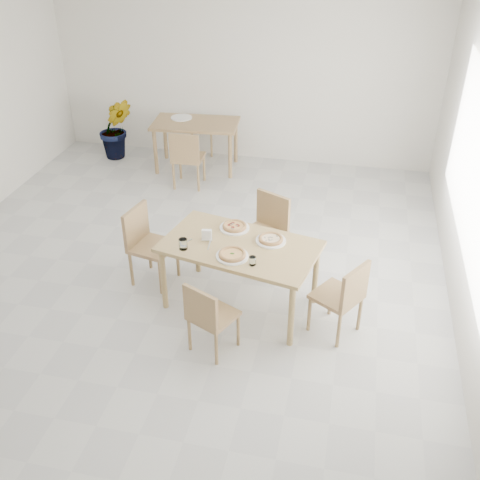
% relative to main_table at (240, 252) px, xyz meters
% --- Properties ---
extents(room, '(7.28, 7.00, 7.00)m').
position_rel_main_table_xyz_m(room, '(2.17, 0.66, 0.83)').
color(room, beige).
rests_on(room, ground).
extents(main_table, '(1.68, 1.17, 0.75)m').
position_rel_main_table_xyz_m(main_table, '(0.00, 0.00, 0.00)').
color(main_table, tan).
rests_on(main_table, ground).
extents(chair_south, '(0.51, 0.51, 0.78)m').
position_rel_main_table_xyz_m(chair_south, '(-0.13, -0.77, -0.22)').
color(chair_south, '#9F774F').
rests_on(chair_south, ground).
extents(chair_north, '(0.58, 0.58, 0.89)m').
position_rel_main_table_xyz_m(chair_north, '(0.14, 0.80, -0.16)').
color(chair_north, '#9F774F').
rests_on(chair_north, ground).
extents(chair_west, '(0.52, 0.52, 0.88)m').
position_rel_main_table_xyz_m(chair_west, '(-1.10, 0.24, -0.16)').
color(chair_west, '#9F774F').
rests_on(chair_west, ground).
extents(chair_east, '(0.57, 0.57, 0.83)m').
position_rel_main_table_xyz_m(chair_east, '(1.07, -0.24, -0.19)').
color(chair_east, '#9F774F').
rests_on(chair_east, ground).
extents(plate_margherita, '(0.32, 0.32, 0.02)m').
position_rel_main_table_xyz_m(plate_margherita, '(-0.03, -0.23, 0.09)').
color(plate_margherita, white).
rests_on(plate_margherita, main_table).
extents(plate_mushroom, '(0.30, 0.30, 0.02)m').
position_rel_main_table_xyz_m(plate_mushroom, '(0.29, 0.13, 0.09)').
color(plate_mushroom, white).
rests_on(plate_mushroom, main_table).
extents(plate_pepperoni, '(0.31, 0.31, 0.02)m').
position_rel_main_table_xyz_m(plate_pepperoni, '(-0.12, 0.30, 0.09)').
color(plate_pepperoni, white).
rests_on(plate_pepperoni, main_table).
extents(pizza_margherita, '(0.34, 0.34, 0.03)m').
position_rel_main_table_xyz_m(pizza_margherita, '(-0.03, -0.23, 0.11)').
color(pizza_margherita, tan).
rests_on(pizza_margherita, plate_margherita).
extents(pizza_mushroom, '(0.31, 0.31, 0.03)m').
position_rel_main_table_xyz_m(pizza_mushroom, '(0.29, 0.13, 0.11)').
color(pizza_mushroom, tan).
rests_on(pizza_mushroom, plate_mushroom).
extents(pizza_pepperoni, '(0.27, 0.27, 0.03)m').
position_rel_main_table_xyz_m(pizza_pepperoni, '(-0.12, 0.30, 0.11)').
color(pizza_pepperoni, tan).
rests_on(pizza_pepperoni, plate_pepperoni).
extents(tumbler_a, '(0.08, 0.08, 0.11)m').
position_rel_main_table_xyz_m(tumbler_a, '(-0.53, -0.19, 0.14)').
color(tumbler_a, white).
rests_on(tumbler_a, main_table).
extents(tumbler_b, '(0.07, 0.07, 0.09)m').
position_rel_main_table_xyz_m(tumbler_b, '(0.19, -0.32, 0.12)').
color(tumbler_b, white).
rests_on(tumbler_b, main_table).
extents(napkin_holder, '(0.12, 0.07, 0.12)m').
position_rel_main_table_xyz_m(napkin_holder, '(-0.34, 0.01, 0.14)').
color(napkin_holder, silver).
rests_on(napkin_holder, main_table).
extents(fork_a, '(0.09, 0.18, 0.01)m').
position_rel_main_table_xyz_m(fork_a, '(-0.54, -0.09, 0.08)').
color(fork_a, silver).
rests_on(fork_a, main_table).
extents(fork_b, '(0.03, 0.17, 0.01)m').
position_rel_main_table_xyz_m(fork_b, '(-0.30, -0.08, 0.08)').
color(fork_b, silver).
rests_on(fork_b, main_table).
extents(second_table, '(1.35, 0.84, 0.75)m').
position_rel_main_table_xyz_m(second_table, '(-1.41, 3.26, -0.02)').
color(second_table, '#9F774F').
rests_on(second_table, ground).
extents(chair_back_s, '(0.45, 0.45, 0.87)m').
position_rel_main_table_xyz_m(chair_back_s, '(-1.35, 2.56, -0.17)').
color(chair_back_s, '#9F774F').
rests_on(chair_back_s, ground).
extents(chair_back_n, '(0.48, 0.48, 0.83)m').
position_rel_main_table_xyz_m(chair_back_n, '(-1.42, 4.01, -0.19)').
color(chair_back_n, '#9F774F').
rests_on(chair_back_n, ground).
extents(plate_empty, '(0.33, 0.33, 0.02)m').
position_rel_main_table_xyz_m(plate_empty, '(-1.68, 3.39, 0.09)').
color(plate_empty, white).
rests_on(plate_empty, second_table).
extents(potted_plant, '(0.68, 0.63, 0.99)m').
position_rel_main_table_xyz_m(potted_plant, '(-2.79, 3.38, -0.17)').
color(potted_plant, '#2E601C').
rests_on(potted_plant, ground).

